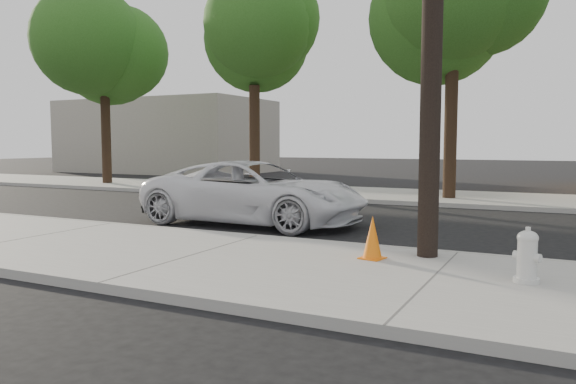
# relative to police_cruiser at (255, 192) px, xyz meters

# --- Properties ---
(ground) EXTENTS (120.00, 120.00, 0.00)m
(ground) POSITION_rel_police_cruiser_xyz_m (1.39, -0.18, -0.80)
(ground) COLOR black
(ground) RESTS_ON ground
(near_sidewalk) EXTENTS (90.00, 4.40, 0.15)m
(near_sidewalk) POSITION_rel_police_cruiser_xyz_m (1.39, -4.48, -0.72)
(near_sidewalk) COLOR gray
(near_sidewalk) RESTS_ON ground
(far_sidewalk) EXTENTS (90.00, 5.00, 0.15)m
(far_sidewalk) POSITION_rel_police_cruiser_xyz_m (1.39, 8.32, -0.72)
(far_sidewalk) COLOR gray
(far_sidewalk) RESTS_ON ground
(curb_near) EXTENTS (90.00, 0.12, 0.16)m
(curb_near) POSITION_rel_police_cruiser_xyz_m (1.39, -2.28, -0.72)
(curb_near) COLOR #9E9B93
(curb_near) RESTS_ON ground
(building_far) EXTENTS (14.00, 8.00, 5.00)m
(building_far) POSITION_rel_police_cruiser_xyz_m (-18.61, 19.82, 1.70)
(building_far) COLOR gray
(building_far) RESTS_ON ground
(tree_a) EXTENTS (4.65, 4.50, 9.00)m
(tree_a) POSITION_rel_police_cruiser_xyz_m (-12.40, 7.67, 5.73)
(tree_a) COLOR black
(tree_a) RESTS_ON far_sidewalk
(tree_b) EXTENTS (4.34, 4.20, 8.45)m
(tree_b) POSITION_rel_police_cruiser_xyz_m (-4.42, 7.88, 5.35)
(tree_b) COLOR black
(tree_b) RESTS_ON far_sidewalk
(police_cruiser) EXTENTS (5.77, 2.71, 1.59)m
(police_cruiser) POSITION_rel_police_cruiser_xyz_m (0.00, 0.00, 0.00)
(police_cruiser) COLOR white
(police_cruiser) RESTS_ON ground
(fire_hydrant) EXTENTS (0.38, 0.34, 0.71)m
(fire_hydrant) POSITION_rel_police_cruiser_xyz_m (6.60, -4.06, -0.30)
(fire_hydrant) COLOR silver
(fire_hydrant) RESTS_ON near_sidewalk
(traffic_cone) EXTENTS (0.43, 0.43, 0.71)m
(traffic_cone) POSITION_rel_police_cruiser_xyz_m (4.23, -3.49, -0.31)
(traffic_cone) COLOR orange
(traffic_cone) RESTS_ON near_sidewalk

